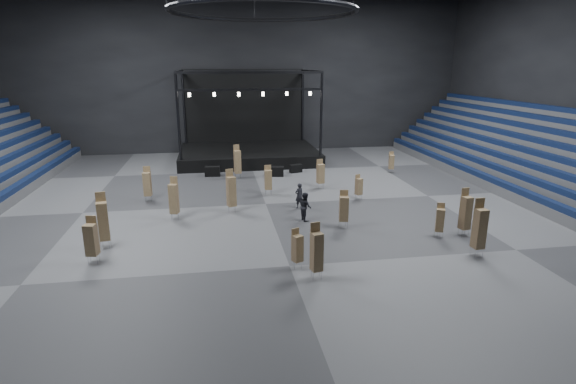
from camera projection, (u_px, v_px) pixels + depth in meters
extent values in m
plane|color=#515154|center=(266.00, 204.00, 32.41)|extent=(50.00, 50.00, 0.00)
cube|color=black|center=(243.00, 71.00, 49.86)|extent=(50.00, 0.20, 18.00)
cube|color=black|center=(368.00, 98.00, 10.01)|extent=(50.00, 0.20, 18.00)
cube|color=#4F5052|center=(533.00, 186.00, 35.63)|extent=(7.20, 40.00, 0.75)
cube|color=#0B1633|center=(496.00, 181.00, 34.96)|extent=(0.59, 40.00, 0.40)
cube|color=#4F5052|center=(539.00, 182.00, 35.59)|extent=(6.30, 40.00, 1.50)
cube|color=#0B1633|center=(508.00, 171.00, 34.89)|extent=(0.59, 40.00, 0.40)
cube|color=#4F5052|center=(545.00, 177.00, 35.56)|extent=(5.40, 40.00, 2.25)
cube|color=#0B1633|center=(520.00, 161.00, 34.83)|extent=(0.59, 40.00, 0.40)
cube|color=#4F5052|center=(551.00, 172.00, 35.53)|extent=(4.50, 40.00, 3.00)
cube|color=#0B1633|center=(532.00, 152.00, 34.76)|extent=(0.59, 40.00, 0.40)
cube|color=#4F5052|center=(557.00, 167.00, 35.49)|extent=(3.60, 40.00, 3.75)
cube|color=#0B1633|center=(544.00, 142.00, 34.69)|extent=(0.59, 40.00, 0.40)
cube|color=#4F5052|center=(562.00, 162.00, 35.46)|extent=(2.70, 40.00, 4.50)
cube|color=#0B1633|center=(556.00, 132.00, 34.63)|extent=(0.59, 40.00, 0.40)
cube|color=#4F5052|center=(568.00, 157.00, 35.43)|extent=(1.80, 40.00, 5.25)
cube|color=#0B1633|center=(568.00, 122.00, 34.56)|extent=(0.59, 40.00, 0.40)
cube|color=#4F5052|center=(574.00, 153.00, 35.39)|extent=(0.90, 40.00, 6.00)
cube|color=black|center=(249.00, 155.00, 46.95)|extent=(14.00, 10.00, 1.20)
cube|color=black|center=(244.00, 106.00, 50.24)|extent=(13.30, 0.30, 8.00)
cylinder|color=black|center=(178.00, 118.00, 40.32)|extent=(0.24, 0.24, 7.80)
cylinder|color=black|center=(184.00, 108.00, 49.05)|extent=(0.24, 0.24, 7.80)
cylinder|color=black|center=(321.00, 115.00, 42.37)|extent=(0.24, 0.24, 7.80)
cylinder|color=black|center=(303.00, 106.00, 51.10)|extent=(0.24, 0.24, 7.80)
cube|color=black|center=(250.00, 72.00, 40.28)|extent=(13.40, 0.25, 0.25)
cube|color=black|center=(244.00, 71.00, 49.01)|extent=(13.40, 0.25, 0.25)
cube|color=black|center=(251.00, 90.00, 40.69)|extent=(13.40, 0.20, 0.20)
cylinder|color=white|center=(189.00, 95.00, 39.94)|extent=(0.24, 0.24, 0.35)
cylinder|color=white|center=(214.00, 94.00, 40.29)|extent=(0.24, 0.24, 0.35)
cylinder|color=white|center=(239.00, 94.00, 40.63)|extent=(0.24, 0.24, 0.35)
cylinder|color=white|center=(263.00, 94.00, 40.97)|extent=(0.24, 0.24, 0.35)
cylinder|color=white|center=(287.00, 94.00, 41.31)|extent=(0.24, 0.24, 0.35)
cylinder|color=white|center=(310.00, 93.00, 41.65)|extent=(0.24, 0.24, 0.35)
torus|color=black|center=(263.00, 11.00, 28.84)|extent=(12.30, 12.30, 0.30)
cube|color=black|center=(213.00, 171.00, 40.34)|extent=(1.39, 0.80, 0.88)
cube|color=black|center=(276.00, 171.00, 40.32)|extent=(1.39, 0.85, 0.87)
cube|color=black|center=(296.00, 168.00, 41.75)|extent=(1.23, 0.87, 0.74)
cylinder|color=silver|center=(266.00, 193.00, 34.39)|extent=(0.03, 0.03, 0.45)
cylinder|color=silver|center=(265.00, 191.00, 34.80)|extent=(0.03, 0.03, 0.45)
cylinder|color=silver|center=(271.00, 193.00, 34.46)|extent=(0.03, 0.03, 0.45)
cylinder|color=silver|center=(271.00, 191.00, 34.86)|extent=(0.03, 0.03, 0.45)
cube|color=#9C8256|center=(268.00, 180.00, 34.36)|extent=(0.54, 0.54, 1.49)
cube|color=#9C8256|center=(268.00, 170.00, 34.38)|extent=(0.51, 0.08, 0.82)
cylinder|color=silver|center=(437.00, 235.00, 25.97)|extent=(0.03, 0.03, 0.38)
cylinder|color=silver|center=(434.00, 233.00, 26.31)|extent=(0.03, 0.03, 0.38)
cylinder|color=silver|center=(443.00, 235.00, 26.02)|extent=(0.03, 0.03, 0.38)
cylinder|color=silver|center=(440.00, 233.00, 26.36)|extent=(0.03, 0.03, 0.38)
cube|color=#9C8256|center=(440.00, 220.00, 25.93)|extent=(0.59, 0.59, 1.35)
cube|color=#9C8256|center=(441.00, 209.00, 25.93)|extent=(0.42, 0.22, 0.74)
cylinder|color=silver|center=(88.00, 261.00, 22.49)|extent=(0.03, 0.03, 0.45)
cylinder|color=silver|center=(90.00, 257.00, 22.90)|extent=(0.03, 0.03, 0.45)
cylinder|color=silver|center=(97.00, 260.00, 22.56)|extent=(0.03, 0.03, 0.45)
cylinder|color=silver|center=(99.00, 257.00, 22.97)|extent=(0.03, 0.03, 0.45)
cube|color=#9C8256|center=(91.00, 240.00, 22.44)|extent=(0.64, 0.64, 1.62)
cube|color=#9C8256|center=(92.00, 224.00, 22.45)|extent=(0.53, 0.17, 0.89)
cylinder|color=silver|center=(172.00, 217.00, 28.92)|extent=(0.03, 0.03, 0.42)
cylinder|color=silver|center=(172.00, 215.00, 29.30)|extent=(0.03, 0.03, 0.42)
cylinder|color=silver|center=(178.00, 217.00, 28.98)|extent=(0.03, 0.03, 0.42)
cylinder|color=silver|center=(178.00, 215.00, 29.36)|extent=(0.03, 0.03, 0.42)
cube|color=#9C8256|center=(174.00, 199.00, 28.82)|extent=(0.64, 0.64, 1.94)
cube|color=#9C8256|center=(174.00, 184.00, 28.77)|extent=(0.48, 0.21, 1.07)
cylinder|color=silver|center=(229.00, 210.00, 30.32)|extent=(0.03, 0.03, 0.45)
cylinder|color=silver|center=(229.00, 208.00, 30.73)|extent=(0.03, 0.03, 0.45)
cylinder|color=silver|center=(235.00, 210.00, 30.39)|extent=(0.03, 0.03, 0.45)
cylinder|color=silver|center=(235.00, 208.00, 30.79)|extent=(0.03, 0.03, 0.45)
cube|color=#9C8256|center=(231.00, 192.00, 30.22)|extent=(0.68, 0.68, 2.02)
cube|color=#9C8256|center=(230.00, 177.00, 30.14)|extent=(0.51, 0.23, 1.11)
cylinder|color=silver|center=(145.00, 199.00, 32.76)|extent=(0.03, 0.03, 0.44)
cylinder|color=silver|center=(146.00, 198.00, 33.16)|extent=(0.03, 0.03, 0.44)
cylinder|color=silver|center=(151.00, 199.00, 32.82)|extent=(0.03, 0.03, 0.44)
cylinder|color=silver|center=(152.00, 197.00, 33.22)|extent=(0.03, 0.03, 0.44)
cube|color=#9C8256|center=(147.00, 184.00, 32.69)|extent=(0.56, 0.56, 1.73)
cube|color=#9C8256|center=(147.00, 173.00, 32.68)|extent=(0.51, 0.10, 0.95)
cylinder|color=silver|center=(313.00, 276.00, 20.91)|extent=(0.03, 0.03, 0.41)
cylinder|color=silver|center=(311.00, 273.00, 21.28)|extent=(0.03, 0.03, 0.41)
cylinder|color=silver|center=(321.00, 276.00, 20.97)|extent=(0.03, 0.03, 0.41)
cylinder|color=silver|center=(319.00, 272.00, 21.34)|extent=(0.03, 0.03, 0.41)
cube|color=#9C8256|center=(317.00, 252.00, 20.81)|extent=(0.59, 0.59, 1.86)
cube|color=#9C8256|center=(315.00, 233.00, 20.75)|extent=(0.47, 0.16, 1.02)
cylinder|color=silver|center=(101.00, 245.00, 24.42)|extent=(0.03, 0.03, 0.46)
cylinder|color=silver|center=(103.00, 242.00, 24.83)|extent=(0.03, 0.03, 0.46)
cylinder|color=silver|center=(109.00, 245.00, 24.49)|extent=(0.03, 0.03, 0.46)
cylinder|color=silver|center=(111.00, 242.00, 24.90)|extent=(0.03, 0.03, 0.46)
cube|color=#9C8256|center=(103.00, 221.00, 24.31)|extent=(0.65, 0.65, 2.14)
cube|color=#9C8256|center=(101.00, 202.00, 24.23)|extent=(0.53, 0.18, 1.17)
cylinder|color=silver|center=(357.00, 198.00, 33.31)|extent=(0.03, 0.03, 0.36)
cylinder|color=silver|center=(355.00, 196.00, 33.64)|extent=(0.03, 0.03, 0.36)
cylinder|color=silver|center=(361.00, 197.00, 33.36)|extent=(0.03, 0.03, 0.36)
cylinder|color=silver|center=(360.00, 196.00, 33.69)|extent=(0.03, 0.03, 0.36)
cube|color=#9C8256|center=(359.00, 187.00, 33.28)|extent=(0.56, 0.56, 1.23)
cube|color=#9C8256|center=(358.00, 179.00, 33.28)|extent=(0.41, 0.20, 0.68)
cylinder|color=silver|center=(475.00, 254.00, 23.36)|extent=(0.03, 0.03, 0.46)
cylinder|color=silver|center=(471.00, 250.00, 23.77)|extent=(0.03, 0.03, 0.46)
cylinder|color=silver|center=(483.00, 253.00, 23.42)|extent=(0.03, 0.03, 0.46)
cylinder|color=silver|center=(478.00, 250.00, 23.84)|extent=(0.03, 0.03, 0.46)
cube|color=#9C8256|center=(480.00, 229.00, 23.24)|extent=(0.58, 0.58, 2.12)
cube|color=#9C8256|center=(479.00, 209.00, 23.18)|extent=(0.53, 0.10, 1.17)
cylinder|color=silver|center=(462.00, 234.00, 26.14)|extent=(0.03, 0.03, 0.43)
cylinder|color=silver|center=(458.00, 231.00, 26.53)|extent=(0.03, 0.03, 0.43)
cylinder|color=silver|center=(468.00, 233.00, 26.20)|extent=(0.03, 0.03, 0.43)
cylinder|color=silver|center=(465.00, 231.00, 26.59)|extent=(0.03, 0.03, 0.43)
cube|color=#9C8256|center=(466.00, 213.00, 26.04)|extent=(0.60, 0.60, 1.95)
cube|color=#9C8256|center=(465.00, 197.00, 25.98)|extent=(0.50, 0.15, 1.07)
cylinder|color=silver|center=(294.00, 266.00, 22.00)|extent=(0.03, 0.03, 0.37)
cylinder|color=silver|center=(293.00, 263.00, 22.34)|extent=(0.03, 0.03, 0.37)
cylinder|color=silver|center=(301.00, 266.00, 22.05)|extent=(0.03, 0.03, 0.37)
cylinder|color=silver|center=(300.00, 263.00, 22.39)|extent=(0.03, 0.03, 0.37)
cube|color=#9C8256|center=(297.00, 248.00, 21.96)|extent=(0.59, 0.59, 1.34)
cube|color=#9C8256|center=(295.00, 235.00, 21.94)|extent=(0.41, 0.23, 0.74)
cylinder|color=silver|center=(236.00, 176.00, 39.46)|extent=(0.03, 0.03, 0.44)
cylinder|color=silver|center=(235.00, 175.00, 39.86)|extent=(0.03, 0.03, 0.44)
cylinder|color=silver|center=(240.00, 176.00, 39.53)|extent=(0.03, 0.03, 0.44)
cylinder|color=silver|center=(240.00, 175.00, 39.93)|extent=(0.03, 0.03, 0.44)
cube|color=#9C8256|center=(237.00, 162.00, 39.36)|extent=(0.64, 0.64, 2.02)
cube|color=#9C8256|center=(236.00, 151.00, 39.29)|extent=(0.51, 0.18, 1.11)
cylinder|color=silver|center=(318.00, 186.00, 36.21)|extent=(0.03, 0.03, 0.44)
cylinder|color=silver|center=(317.00, 185.00, 36.61)|extent=(0.03, 0.03, 0.44)
cylinder|color=silver|center=(323.00, 186.00, 36.28)|extent=(0.03, 0.03, 0.44)
cylinder|color=silver|center=(322.00, 185.00, 36.68)|extent=(0.03, 0.03, 0.44)
cube|color=#9C8256|center=(320.00, 174.00, 36.17)|extent=(0.61, 0.61, 1.55)
cube|color=#9C8256|center=(320.00, 164.00, 36.17)|extent=(0.51, 0.15, 0.85)
cylinder|color=silver|center=(390.00, 171.00, 41.49)|extent=(0.03, 0.03, 0.37)
cylinder|color=silver|center=(388.00, 170.00, 41.82)|extent=(0.03, 0.03, 0.37)
cylinder|color=silver|center=(393.00, 171.00, 41.54)|extent=(0.03, 0.03, 0.37)
cylinder|color=silver|center=(392.00, 170.00, 41.87)|extent=(0.03, 0.03, 0.37)
cube|color=#9C8256|center=(391.00, 162.00, 41.45)|extent=(0.50, 0.50, 1.30)
cube|color=#9C8256|center=(391.00, 155.00, 41.46)|extent=(0.42, 0.11, 0.72)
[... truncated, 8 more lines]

